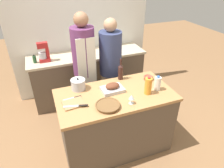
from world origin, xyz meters
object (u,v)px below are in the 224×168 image
wicker_basket (108,105)px  cutting_board (74,103)px  milk_jug (157,83)px  stand_mixer (44,54)px  roasting_pan (112,88)px  mixing_bowl (148,78)px  knife_paring (73,98)px  person_cook_guest (110,66)px  condiment_bottle_tall (87,48)px  wine_bottle_green (121,71)px  stock_pot (78,84)px  knife_chef (77,106)px  juice_jug (148,86)px  condiment_bottle_short (35,59)px  wine_glass_left (132,97)px  person_cook_aproned (85,65)px

wicker_basket → cutting_board: bearing=151.4°
milk_jug → stand_mixer: (-1.29, 1.44, 0.05)m
roasting_pan → cutting_board: 0.54m
mixing_bowl → knife_paring: (-1.10, -0.08, -0.03)m
roasting_pan → person_cook_guest: size_ratio=0.17×
person_cook_guest → condiment_bottle_tall: bearing=110.8°
mixing_bowl → wine_bottle_green: wine_bottle_green is taller
cutting_board → stock_pot: size_ratio=1.39×
wine_bottle_green → cutting_board: bearing=-154.5°
wine_bottle_green → person_cook_guest: (-0.00, 0.40, -0.10)m
knife_chef → person_cook_guest: size_ratio=0.17×
juice_jug → person_cook_guest: bearing=101.9°
condiment_bottle_short → cutting_board: bearing=-74.9°
juice_jug → wine_glass_left: 0.31m
mixing_bowl → condiment_bottle_short: condiment_bottle_short is taller
juice_jug → person_cook_aproned: bearing=122.9°
wine_bottle_green → wicker_basket: bearing=-125.3°
milk_jug → wine_glass_left: size_ratio=1.69×
roasting_pan → person_cook_guest: 0.68m
person_cook_guest → milk_jug: bearing=-58.5°
cutting_board → wine_bottle_green: size_ratio=0.84×
wine_glass_left → condiment_bottle_tall: bearing=91.9°
cutting_board → mixing_bowl: bearing=10.2°
stand_mixer → condiment_bottle_tall: 0.81m
knife_paring → stand_mixer: bearing=100.1°
wine_glass_left → person_cook_guest: size_ratio=0.07×
stock_pot → wine_glass_left: 0.74m
wine_glass_left → mixing_bowl: bearing=42.2°
cutting_board → mixing_bowl: size_ratio=2.01×
wine_glass_left → stock_pot: bearing=133.7°
mixing_bowl → wine_bottle_green: bearing=156.6°
stand_mixer → person_cook_aproned: 0.79m
roasting_pan → cutting_board: bearing=-168.8°
wine_glass_left → person_cook_guest: bearing=83.9°
condiment_bottle_tall → cutting_board: bearing=-110.5°
wine_glass_left → knife_chef: wine_glass_left is taller
wicker_basket → knife_chef: bearing=160.4°
person_cook_aproned → stock_pot: bearing=-113.6°
person_cook_guest → knife_chef: bearing=-122.1°
wine_glass_left → person_cook_guest: 0.99m
wine_glass_left → knife_chef: 0.64m
knife_chef → juice_jug: bearing=-2.2°
cutting_board → stand_mixer: 1.39m
juice_jug → cutting_board: bearing=173.3°
juice_jug → knife_chef: juice_jug is taller
wicker_basket → person_cook_aproned: (-0.02, 0.99, 0.06)m
knife_chef → person_cook_guest: (0.73, 0.83, 0.00)m
mixing_bowl → condiment_bottle_tall: bearing=111.4°
stand_mixer → person_cook_guest: 1.14m
knife_paring → wine_glass_left: bearing=-29.3°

